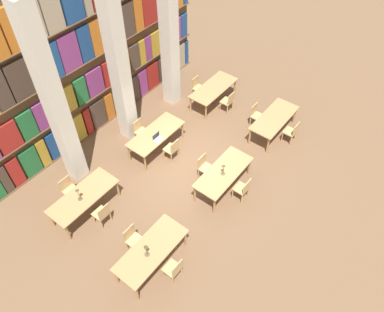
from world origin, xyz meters
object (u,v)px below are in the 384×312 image
Objects in this scene: pillar_center at (118,63)px; chair_10 at (228,101)px; pillar_left at (54,103)px; desk_lamp_2 at (78,192)px; reading_table_5 at (214,89)px; reading_table_2 at (274,119)px; desk_lamp_0 at (146,249)px; reading_table_3 at (83,197)px; chair_11 at (198,87)px; reading_table_1 at (223,173)px; chair_0 at (174,269)px; chair_7 at (69,189)px; pillar_right at (169,31)px; chair_8 at (172,149)px; chair_1 at (133,239)px; desk_lamp_1 at (223,168)px; chair_9 at (140,130)px; chair_5 at (256,115)px; reading_table_4 at (156,135)px; chair_4 at (292,131)px; reading_table_0 at (151,251)px; chair_2 at (243,189)px; chair_3 at (205,166)px.

pillar_center is 4.63m from chair_10.
desk_lamp_2 is (-0.94, -1.40, -1.93)m from pillar_left.
pillar_center is 4.26m from reading_table_5.
reading_table_5 is at bearing 88.28° from reading_table_2.
reading_table_3 is at bearing 85.06° from desk_lamp_0.
chair_11 is (-0.05, 0.73, -0.20)m from reading_table_5.
reading_table_1 and reading_table_3 have the same top height.
chair_0 is 1.94× the size of desk_lamp_0.
chair_10 is at bearing -6.76° from reading_table_3.
pillar_left is 4.68m from desk_lamp_0.
chair_7 is (0.25, 3.49, -0.58)m from desk_lamp_0.
pillar_right is at bearing 13.50° from reading_table_3.
pillar_center reaches higher than reading_table_1.
reading_table_5 is 0.76m from chair_11.
pillar_center is at bearing 156.86° from reading_table_5.
reading_table_5 is (6.77, 2.72, -0.38)m from desk_lamp_0.
chair_7 is at bearing 151.63° from reading_table_2.
chair_8 is at bearing -90.14° from pillar_center.
chair_1 is at bearing 74.33° from desk_lamp_0.
chair_9 is (0.05, 3.55, -0.56)m from desk_lamp_1.
reading_table_1 is 2.45× the size of chair_5.
reading_table_4 is at bearing 165.71° from chair_10.
chair_8 reaches higher than reading_table_4.
pillar_left and pillar_center have the same top height.
chair_0 is at bearing 32.58° from chair_11.
chair_11 is (0.01, 4.17, 0.00)m from chair_4.
chair_11 is at bearing 27.63° from reading_table_0.
chair_0 is at bearing -133.15° from reading_table_4.
chair_8 is (2.43, -2.05, -2.53)m from pillar_left.
desk_lamp_1 reaches higher than chair_2.
desk_lamp_2 is at bearing -178.59° from reading_table_4.
chair_4 is 7.35m from reading_table_3.
chair_0 is at bearing -139.55° from chair_8.
chair_7 is at bearing 156.42° from chair_8.
reading_table_1 is (-2.41, -4.11, -2.33)m from pillar_right.
chair_3 is 3.86m from reading_table_3.
chair_7 is at bearing 0.90° from chair_9.
chair_8 is (3.27, 2.79, 0.00)m from chair_0.
desk_lamp_1 is 0.48× the size of chair_9.
chair_5 is at bearing 139.09° from chair_9.
reading_table_3 is 6.53m from chair_10.
chair_11 reaches higher than reading_table_1.
reading_table_5 is (3.29, 0.64, 0.20)m from chair_8.
chair_2 is 4.88m from desk_lamp_2.
pillar_center reaches higher than chair_11.
pillar_right is at bearing 58.90° from desk_lamp_1.
chair_1 is (-0.84, -3.37, -2.53)m from pillar_left.
reading_table_0 is at bearing 6.37° from desk_lamp_0.
chair_4 is (3.20, -0.74, -0.20)m from reading_table_1.
pillar_center is 6.92× the size of chair_2.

